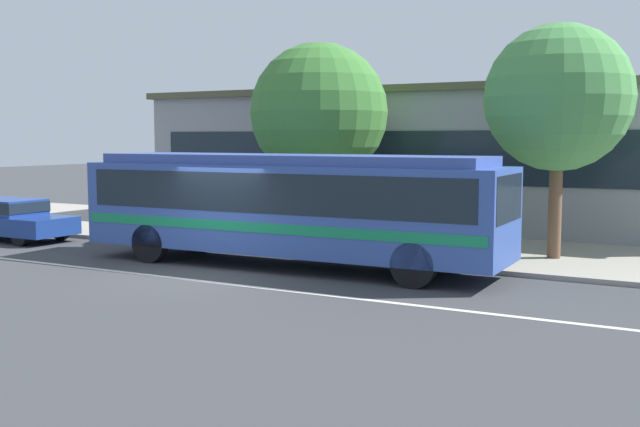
% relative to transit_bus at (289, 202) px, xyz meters
% --- Properties ---
extents(ground_plane, '(120.00, 120.00, 0.00)m').
position_rel_transit_bus_xyz_m(ground_plane, '(-1.19, -1.77, -1.63)').
color(ground_plane, '#383A3E').
extents(sidewalk_slab, '(60.00, 8.00, 0.12)m').
position_rel_transit_bus_xyz_m(sidewalk_slab, '(-1.19, 5.35, -1.57)').
color(sidewalk_slab, '#9B968A').
rests_on(sidewalk_slab, ground_plane).
extents(lane_stripe_center, '(56.00, 0.16, 0.01)m').
position_rel_transit_bus_xyz_m(lane_stripe_center, '(-1.19, -2.57, -1.63)').
color(lane_stripe_center, silver).
rests_on(lane_stripe_center, ground_plane).
extents(transit_bus, '(11.01, 2.70, 2.80)m').
position_rel_transit_bus_xyz_m(transit_bus, '(0.00, 0.00, 0.00)').
color(transit_bus, '#32509F').
rests_on(transit_bus, ground_plane).
extents(sedan_behind_bus, '(4.67, 1.76, 1.29)m').
position_rel_transit_bus_xyz_m(sedan_behind_bus, '(-10.54, 0.03, -0.91)').
color(sedan_behind_bus, navy).
rests_on(sedan_behind_bus, ground_plane).
extents(pedestrian_waiting_near_sign, '(0.47, 0.47, 1.66)m').
position_rel_transit_bus_xyz_m(pedestrian_waiting_near_sign, '(1.63, 2.92, -0.54)').
color(pedestrian_waiting_near_sign, '#3F3F31').
rests_on(pedestrian_waiting_near_sign, sidewalk_slab).
extents(pedestrian_walking_along_curb, '(0.47, 0.47, 1.71)m').
position_rel_transit_bus_xyz_m(pedestrian_walking_along_curb, '(2.43, 2.37, -0.51)').
color(pedestrian_walking_along_curb, '#676E53').
rests_on(pedestrian_walking_along_curb, sidewalk_slab).
extents(bus_stop_sign, '(0.13, 0.44, 2.47)m').
position_rel_transit_bus_xyz_m(bus_stop_sign, '(3.19, 2.11, 0.08)').
color(bus_stop_sign, gray).
rests_on(bus_stop_sign, sidewalk_slab).
extents(street_tree_near_stop, '(4.23, 4.23, 5.99)m').
position_rel_transit_bus_xyz_m(street_tree_near_stop, '(-1.61, 4.46, 2.35)').
color(street_tree_near_stop, brown).
rests_on(street_tree_near_stop, sidewalk_slab).
extents(street_tree_mid_block, '(3.74, 3.74, 5.98)m').
position_rel_transit_bus_xyz_m(street_tree_mid_block, '(5.64, 3.90, 2.58)').
color(street_tree_mid_block, brown).
rests_on(street_tree_mid_block, sidewalk_slab).
extents(station_building, '(21.65, 7.14, 4.95)m').
position_rel_transit_bus_xyz_m(station_building, '(0.05, 10.54, 0.85)').
color(station_building, gray).
rests_on(station_building, ground_plane).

